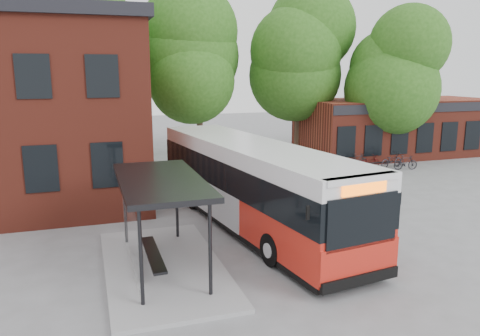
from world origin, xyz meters
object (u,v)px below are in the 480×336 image
object	(u,v)px
bicycle_2	(342,166)
bicycle_7	(406,162)
bus_shelter	(162,224)
bicycle_4	(369,162)
city_bus	(251,185)
bicycle_1	(331,165)
bicycle_5	(358,161)
bicycle_0	(319,167)
bicycle_6	(391,160)

from	to	relation	value
bicycle_2	bicycle_7	size ratio (longest dim) A/B	1.06
bus_shelter	bicycle_4	xyz separation A→B (m)	(14.73, 11.18, -1.03)
city_bus	bicycle_2	size ratio (longest dim) A/B	7.98
city_bus	bicycle_1	xyz separation A→B (m)	(7.92, 7.84, -1.17)
bicycle_2	bicycle_4	size ratio (longest dim) A/B	1.02
city_bus	bicycle_5	distance (m)	13.33
bicycle_0	bicycle_7	world-z (taller)	bicycle_0
bicycle_5	bicycle_4	bearing A→B (deg)	-121.43
bus_shelter	bicycle_5	bearing A→B (deg)	39.22
bicycle_6	bicycle_4	bearing A→B (deg)	62.78
city_bus	bicycle_7	xyz separation A→B (m)	(12.63, 7.05, -1.19)
bicycle_5	bicycle_7	bearing A→B (deg)	-124.00
bicycle_2	bicycle_6	xyz separation A→B (m)	(3.71, 0.27, 0.05)
city_bus	bicycle_2	xyz separation A→B (m)	(8.48, 7.60, -1.22)
bus_shelter	bicycle_4	distance (m)	18.52
bicycle_2	city_bus	bearing A→B (deg)	141.71
bicycle_4	bicycle_5	size ratio (longest dim) A/B	1.03
bus_shelter	city_bus	distance (m)	4.94
bicycle_4	bicycle_1	bearing A→B (deg)	90.48
bicycle_1	bicycle_0	bearing A→B (deg)	105.50
bus_shelter	bicycle_7	world-z (taller)	bus_shelter
bicycle_4	bicycle_2	bearing A→B (deg)	97.93
bicycle_1	city_bus	bearing A→B (deg)	128.07
bicycle_0	bicycle_7	size ratio (longest dim) A/B	1.21
bicycle_7	bicycle_5	bearing A→B (deg)	69.07
bicycle_6	bicycle_7	xyz separation A→B (m)	(0.45, -0.81, -0.01)
bicycle_2	bus_shelter	bearing A→B (deg)	140.25
bus_shelter	bicycle_7	bearing A→B (deg)	31.18
bus_shelter	bicycle_6	bearing A→B (deg)	33.91
bicycle_0	city_bus	bearing A→B (deg)	113.02
bus_shelter	bicycle_6	xyz separation A→B (m)	(16.12, 10.84, -0.98)
bicycle_1	bicycle_6	bearing A→B (deg)	-96.35
bus_shelter	bicycle_1	xyz separation A→B (m)	(11.85, 10.82, -0.98)
bicycle_2	bicycle_7	xyz separation A→B (m)	(4.16, -0.55, 0.03)
bicycle_4	bicycle_5	bearing A→B (deg)	54.81
bicycle_1	bicycle_5	bearing A→B (deg)	-79.42
bicycle_0	bicycle_1	world-z (taller)	bicycle_0
bicycle_2	bicycle_1	bearing A→B (deg)	76.44
city_bus	bicycle_7	bearing A→B (deg)	21.21
bicycle_4	bicycle_7	distance (m)	2.17
bicycle_0	bicycle_1	distance (m)	1.09
bicycle_5	bicycle_7	xyz separation A→B (m)	(2.47, -1.49, -0.00)
bicycle_1	bicycle_5	world-z (taller)	bicycle_1
bicycle_4	city_bus	bearing A→B (deg)	120.58
city_bus	bicycle_6	bearing A→B (deg)	24.88
bicycle_0	bicycle_6	bearing A→B (deg)	-109.37
bicycle_5	bicycle_6	bearing A→B (deg)	-111.41
city_bus	bicycle_4	xyz separation A→B (m)	(10.79, 8.20, -1.23)
bicycle_0	bicycle_6	world-z (taller)	bicycle_0
bicycle_0	bicycle_4	world-z (taller)	bicycle_0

